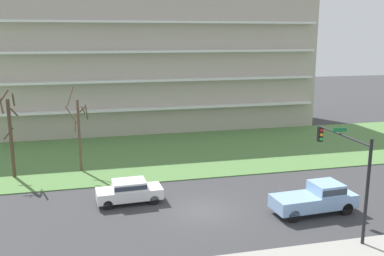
{
  "coord_description": "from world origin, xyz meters",
  "views": [
    {
      "loc": [
        -6.86,
        -24.99,
        11.19
      ],
      "look_at": [
        0.68,
        6.0,
        4.19
      ],
      "focal_mm": 39.88,
      "sensor_mm": 36.0,
      "label": 1
    }
  ],
  "objects": [
    {
      "name": "ground",
      "position": [
        0.0,
        0.0,
        0.0
      ],
      "size": [
        160.0,
        160.0,
        0.0
      ],
      "primitive_type": "plane",
      "color": "#38383A"
    },
    {
      "name": "grass_lawn_strip",
      "position": [
        0.0,
        14.0,
        0.04
      ],
      "size": [
        80.0,
        16.0,
        0.08
      ],
      "primitive_type": "cube",
      "color": "#547F42",
      "rests_on": "ground"
    },
    {
      "name": "tree_left",
      "position": [
        -7.82,
        10.32,
        3.5
      ],
      "size": [
        1.8,
        1.86,
        7.01
      ],
      "color": "brown",
      "rests_on": "ground"
    },
    {
      "name": "apartment_building",
      "position": [
        0.0,
        27.74,
        7.84
      ],
      "size": [
        40.04,
        12.43,
        15.67
      ],
      "color": "#B2A899",
      "rests_on": "ground"
    },
    {
      "name": "traffic_signal_mast",
      "position": [
        7.1,
        -4.74,
        4.11
      ],
      "size": [
        0.9,
        5.37,
        5.97
      ],
      "color": "black",
      "rests_on": "ground"
    },
    {
      "name": "tree_far_left",
      "position": [
        -13.0,
        9.88,
        3.61
      ],
      "size": [
        1.6,
        1.62,
        6.99
      ],
      "color": "#4C3828",
      "rests_on": "ground"
    },
    {
      "name": "sedan_white_center_left",
      "position": [
        -4.55,
        2.5,
        0.87
      ],
      "size": [
        4.49,
        2.04,
        1.57
      ],
      "rotation": [
        0.0,
        0.0,
        3.2
      ],
      "color": "white",
      "rests_on": "ground"
    },
    {
      "name": "pickup_blue_near_left",
      "position": [
        6.94,
        -1.99,
        1.02
      ],
      "size": [
        5.51,
        2.31,
        1.95
      ],
      "rotation": [
        0.0,
        0.0,
        0.06
      ],
      "color": "#8CB2E0",
      "rests_on": "ground"
    }
  ]
}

